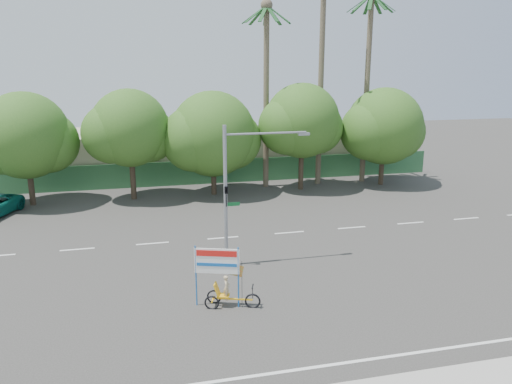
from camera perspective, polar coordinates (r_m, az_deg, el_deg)
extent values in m
plane|color=#33302D|center=(22.23, 4.96, -11.66)|extent=(120.00, 120.00, 0.00)
cube|color=#336B3D|center=(41.84, -4.21, 2.36)|extent=(38.00, 0.08, 2.00)
cube|color=#C0B498|center=(45.71, -17.66, 4.03)|extent=(12.00, 8.00, 4.00)
cube|color=#C0B498|center=(47.83, 4.43, 4.87)|extent=(14.00, 8.00, 3.60)
cylinder|color=#473828|center=(38.52, -24.36, 1.18)|extent=(0.40, 0.40, 3.52)
sphere|color=#224F17|center=(37.98, -24.86, 5.89)|extent=(6.00, 6.00, 6.00)
sphere|color=#224F17|center=(38.10, -22.70, 5.28)|extent=(4.32, 4.32, 4.32)
sphere|color=#224F17|center=(38.07, -26.88, 5.19)|extent=(4.56, 4.56, 4.56)
cylinder|color=#473828|center=(37.74, -13.92, 1.98)|extent=(0.40, 0.40, 3.74)
sphere|color=#224F17|center=(37.18, -14.24, 7.10)|extent=(5.60, 5.60, 5.60)
sphere|color=#224F17|center=(37.56, -12.25, 6.37)|extent=(4.03, 4.03, 4.03)
sphere|color=#224F17|center=(37.02, -16.17, 6.41)|extent=(4.26, 4.26, 4.26)
cylinder|color=#473828|center=(38.17, -4.86, 2.16)|extent=(0.40, 0.40, 3.30)
sphere|color=#224F17|center=(37.65, -4.96, 6.63)|extent=(6.40, 6.40, 6.40)
sphere|color=#224F17|center=(38.25, -2.87, 5.99)|extent=(4.61, 4.61, 4.61)
sphere|color=#224F17|center=(37.26, -7.10, 6.02)|extent=(4.86, 4.86, 4.86)
cylinder|color=#473828|center=(39.71, 5.18, 3.06)|extent=(0.40, 0.40, 3.87)
sphere|color=#224F17|center=(39.17, 5.29, 8.11)|extent=(5.80, 5.80, 5.80)
sphere|color=#224F17|center=(39.95, 6.92, 7.31)|extent=(4.18, 4.18, 4.18)
sphere|color=#224F17|center=(38.58, 3.54, 7.52)|extent=(4.41, 4.41, 4.41)
cylinder|color=#473828|center=(42.47, 14.18, 3.12)|extent=(0.40, 0.40, 3.43)
sphere|color=#224F17|center=(41.99, 14.45, 7.30)|extent=(6.20, 6.20, 6.20)
sphere|color=#224F17|center=(42.97, 15.88, 6.62)|extent=(4.46, 4.46, 4.46)
sphere|color=#224F17|center=(41.17, 12.85, 6.82)|extent=(4.71, 4.71, 4.71)
cylinder|color=#70604C|center=(41.03, 7.43, 12.61)|extent=(0.44, 0.44, 17.00)
cylinder|color=#70604C|center=(42.65, 12.52, 11.11)|extent=(0.44, 0.44, 15.00)
cube|color=#1C4C21|center=(43.24, 14.24, 20.15)|extent=(1.91, 0.28, 1.36)
cube|color=#1C4C21|center=(43.68, 13.58, 20.13)|extent=(1.65, 1.44, 1.36)
cube|color=#1C4C21|center=(43.73, 12.69, 20.17)|extent=(0.61, 1.93, 1.36)
cube|color=#1C4C21|center=(43.36, 11.95, 20.26)|extent=(1.20, 1.80, 1.36)
cube|color=#1C4C21|center=(42.75, 11.71, 20.36)|extent=(1.89, 0.92, 1.36)
cube|color=#1C4C21|center=(42.16, 12.10, 20.42)|extent=(1.89, 0.92, 1.36)
cube|color=#1C4C21|center=(41.89, 12.95, 20.42)|extent=(1.20, 1.80, 1.36)
cube|color=#1C4C21|center=(42.07, 13.85, 20.34)|extent=(0.61, 1.93, 1.36)
cube|color=#1C4C21|center=(42.60, 14.36, 20.24)|extent=(1.65, 1.44, 1.36)
cylinder|color=#70604C|center=(39.76, 1.17, 10.50)|extent=(0.44, 0.44, 14.00)
sphere|color=#70604C|center=(39.88, 1.23, 20.58)|extent=(0.90, 0.90, 0.90)
cube|color=#1C4C21|center=(40.06, 2.61, 19.60)|extent=(1.91, 0.28, 1.36)
cube|color=#1C4C21|center=(40.58, 2.04, 19.54)|extent=(1.65, 1.44, 1.36)
cube|color=#1C4C21|center=(40.75, 1.11, 19.52)|extent=(0.61, 1.93, 1.36)
cube|color=#1C4C21|center=(40.49, 0.23, 19.56)|extent=(1.20, 1.80, 1.36)
cube|color=#1C4C21|center=(39.92, -0.21, 19.63)|extent=(1.89, 0.92, 1.36)
cube|color=#1C4C21|center=(39.29, 0.02, 19.71)|extent=(1.89, 0.92, 1.36)
cube|color=#1C4C21|center=(38.91, 0.83, 19.76)|extent=(1.20, 1.80, 1.36)
cube|color=#1C4C21|center=(38.97, 1.83, 19.75)|extent=(0.61, 1.93, 1.36)
cube|color=#1C4C21|center=(39.42, 2.53, 19.68)|extent=(1.65, 1.44, 1.36)
cylinder|color=gray|center=(25.19, -3.38, -8.24)|extent=(1.10, 1.10, 0.10)
cylinder|color=gray|center=(24.07, -3.50, -0.64)|extent=(0.18, 0.18, 7.00)
cylinder|color=gray|center=(23.87, 1.15, 6.73)|extent=(4.00, 0.10, 0.10)
cube|color=gray|center=(24.42, 5.50, 6.61)|extent=(0.55, 0.20, 0.12)
imported|color=black|center=(23.83, -3.42, -0.55)|extent=(0.16, 0.20, 1.00)
cube|color=#14662D|center=(24.22, -2.68, -1.39)|extent=(0.70, 0.04, 0.18)
torus|color=black|center=(20.99, -0.38, -12.36)|extent=(0.65, 0.28, 0.66)
torus|color=black|center=(21.46, -4.81, -11.85)|extent=(0.61, 0.27, 0.62)
torus|color=black|center=(20.98, -5.08, -12.50)|extent=(0.61, 0.27, 0.62)
cube|color=#F2AD15|center=(21.06, -2.68, -12.11)|extent=(1.59, 0.59, 0.06)
cube|color=#F2AD15|center=(21.21, -4.94, -12.12)|extent=(0.24, 0.57, 0.05)
cube|color=#F2AD15|center=(21.05, -3.76, -11.72)|extent=(0.59, 0.54, 0.06)
cube|color=#F2AD15|center=(20.97, -4.49, -11.01)|extent=(0.34, 0.46, 0.53)
cylinder|color=black|center=(20.82, -0.39, -11.40)|extent=(0.04, 0.04, 0.54)
cube|color=black|center=(20.71, -0.39, -10.75)|extent=(0.18, 0.43, 0.04)
imported|color=#CCB284|center=(20.87, -3.37, -10.83)|extent=(0.36, 0.44, 1.05)
cylinder|color=blue|center=(20.90, -6.87, -9.50)|extent=(0.07, 0.07, 2.63)
cylinder|color=blue|center=(20.61, -2.03, -9.75)|extent=(0.07, 0.07, 2.63)
cube|color=white|center=(20.47, -4.51, -7.88)|extent=(1.77, 0.64, 1.07)
cube|color=red|center=(20.31, -4.54, -7.03)|extent=(1.57, 0.55, 0.25)
cube|color=blue|center=(20.49, -4.52, -8.30)|extent=(1.57, 0.55, 0.14)
cylinder|color=black|center=(20.72, -1.62, -10.50)|extent=(0.02, 0.02, 2.05)
cube|color=red|center=(20.50, -2.59, -8.85)|extent=(0.82, 0.30, 0.64)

